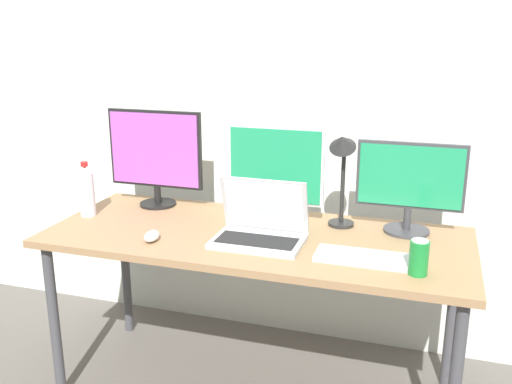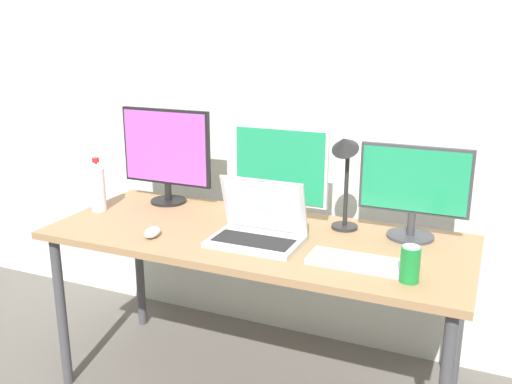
% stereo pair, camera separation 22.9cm
% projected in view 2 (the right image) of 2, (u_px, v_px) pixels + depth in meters
% --- Properties ---
extents(wall_back, '(7.00, 0.08, 2.60)m').
position_uv_depth(wall_back, '(306.00, 84.00, 2.71)').
color(wall_back, silver).
rests_on(wall_back, ground).
extents(work_desk, '(1.73, 0.71, 0.74)m').
position_uv_depth(work_desk, '(256.00, 248.00, 2.36)').
color(work_desk, '#424247').
rests_on(work_desk, ground).
extents(monitor_left, '(0.46, 0.17, 0.45)m').
position_uv_depth(monitor_left, '(166.00, 152.00, 2.70)').
color(monitor_left, black).
rests_on(monitor_left, work_desk).
extents(monitor_center, '(0.43, 0.21, 0.42)m').
position_uv_depth(monitor_center, '(280.00, 173.00, 2.46)').
color(monitor_center, silver).
rests_on(monitor_center, work_desk).
extents(monitor_right, '(0.43, 0.19, 0.38)m').
position_uv_depth(monitor_right, '(414.00, 188.00, 2.25)').
color(monitor_right, '#38383D').
rests_on(monitor_right, work_desk).
extents(laptop_silver, '(0.35, 0.24, 0.25)m').
position_uv_depth(laptop_silver, '(258.00, 228.00, 2.25)').
color(laptop_silver, '#B7B7BC').
rests_on(laptop_silver, work_desk).
extents(keyboard_main, '(0.39, 0.14, 0.02)m').
position_uv_depth(keyboard_main, '(362.00, 263.00, 2.03)').
color(keyboard_main, '#B2B2B7').
rests_on(keyboard_main, work_desk).
extents(mouse_by_keyboard, '(0.07, 0.11, 0.04)m').
position_uv_depth(mouse_by_keyboard, '(152.00, 232.00, 2.31)').
color(mouse_by_keyboard, silver).
rests_on(mouse_by_keyboard, work_desk).
extents(water_bottle, '(0.07, 0.07, 0.25)m').
position_uv_depth(water_bottle, '(98.00, 186.00, 2.62)').
color(water_bottle, silver).
rests_on(water_bottle, work_desk).
extents(soda_can_near_keyboard, '(0.07, 0.07, 0.13)m').
position_uv_depth(soda_can_near_keyboard, '(410.00, 264.00, 1.89)').
color(soda_can_near_keyboard, '#197F33').
rests_on(soda_can_near_keyboard, work_desk).
extents(desk_lamp, '(0.11, 0.18, 0.43)m').
position_uv_depth(desk_lamp, '(345.00, 163.00, 2.29)').
color(desk_lamp, black).
rests_on(desk_lamp, work_desk).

